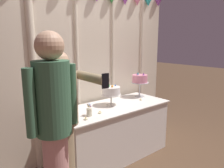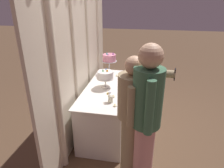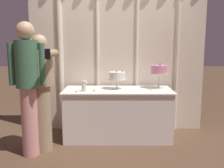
{
  "view_description": "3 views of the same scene",
  "coord_description": "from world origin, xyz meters",
  "px_view_note": "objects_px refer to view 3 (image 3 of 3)",
  "views": [
    {
      "loc": [
        -1.87,
        -2.13,
        1.69
      ],
      "look_at": [
        0.05,
        0.21,
        1.08
      ],
      "focal_mm": 33.89,
      "sensor_mm": 36.0,
      "label": 1
    },
    {
      "loc": [
        -2.98,
        -0.52,
        2.14
      ],
      "look_at": [
        -0.05,
        0.03,
        0.86
      ],
      "focal_mm": 32.65,
      "sensor_mm": 36.0,
      "label": 2
    },
    {
      "loc": [
        -0.09,
        -3.86,
        1.53
      ],
      "look_at": [
        -0.11,
        0.24,
        0.85
      ],
      "focal_mm": 41.62,
      "sensor_mm": 36.0,
      "label": 3
    }
  ],
  "objects_px": {
    "guest_man_dark_suit": "(29,82)",
    "tealight_near_left": "(95,91)",
    "cake_table": "(119,114)",
    "guest_man_pink_jacket": "(42,88)",
    "tealight_near_right": "(152,90)",
    "flower_vase": "(85,86)",
    "tealight_far_left": "(77,92)",
    "cake_display_nearright": "(160,70)",
    "cake_display_nearleft": "(118,76)"
  },
  "relations": [
    {
      "from": "cake_display_nearright",
      "to": "guest_man_dark_suit",
      "type": "xyz_separation_m",
      "value": [
        -1.84,
        -0.75,
        -0.07
      ]
    },
    {
      "from": "cake_display_nearleft",
      "to": "cake_table",
      "type": "bearing_deg",
      "value": -73.52
    },
    {
      "from": "cake_table",
      "to": "cake_display_nearleft",
      "type": "distance_m",
      "value": 0.59
    },
    {
      "from": "tealight_far_left",
      "to": "tealight_near_left",
      "type": "distance_m",
      "value": 0.27
    },
    {
      "from": "cake_display_nearright",
      "to": "tealight_near_left",
      "type": "xyz_separation_m",
      "value": [
        -1.01,
        -0.26,
        -0.28
      ]
    },
    {
      "from": "tealight_near_right",
      "to": "cake_table",
      "type": "bearing_deg",
      "value": 173.65
    },
    {
      "from": "flower_vase",
      "to": "tealight_near_right",
      "type": "bearing_deg",
      "value": 4.24
    },
    {
      "from": "cake_table",
      "to": "guest_man_dark_suit",
      "type": "relative_size",
      "value": 0.95
    },
    {
      "from": "flower_vase",
      "to": "guest_man_dark_suit",
      "type": "relative_size",
      "value": 0.09
    },
    {
      "from": "cake_display_nearleft",
      "to": "tealight_near_right",
      "type": "relative_size",
      "value": 8.16
    },
    {
      "from": "cake_table",
      "to": "tealight_near_left",
      "type": "distance_m",
      "value": 0.56
    },
    {
      "from": "cake_display_nearleft",
      "to": "tealight_near_right",
      "type": "bearing_deg",
      "value": -10.96
    },
    {
      "from": "flower_vase",
      "to": "tealight_far_left",
      "type": "height_order",
      "value": "flower_vase"
    },
    {
      "from": "flower_vase",
      "to": "guest_man_pink_jacket",
      "type": "distance_m",
      "value": 0.65
    },
    {
      "from": "cake_display_nearright",
      "to": "tealight_near_right",
      "type": "distance_m",
      "value": 0.36
    },
    {
      "from": "cake_table",
      "to": "guest_man_pink_jacket",
      "type": "relative_size",
      "value": 1.04
    },
    {
      "from": "guest_man_dark_suit",
      "to": "tealight_near_left",
      "type": "bearing_deg",
      "value": 30.51
    },
    {
      "from": "guest_man_dark_suit",
      "to": "cake_table",
      "type": "bearing_deg",
      "value": 28.23
    },
    {
      "from": "flower_vase",
      "to": "tealight_near_right",
      "type": "relative_size",
      "value": 4.24
    },
    {
      "from": "cake_display_nearright",
      "to": "flower_vase",
      "type": "distance_m",
      "value": 1.2
    },
    {
      "from": "tealight_near_left",
      "to": "guest_man_dark_suit",
      "type": "relative_size",
      "value": 0.03
    },
    {
      "from": "cake_display_nearright",
      "to": "guest_man_dark_suit",
      "type": "relative_size",
      "value": 0.23
    },
    {
      "from": "cake_display_nearright",
      "to": "tealight_far_left",
      "type": "height_order",
      "value": "cake_display_nearright"
    },
    {
      "from": "cake_table",
      "to": "guest_man_pink_jacket",
      "type": "xyz_separation_m",
      "value": [
        -1.05,
        -0.49,
        0.5
      ]
    },
    {
      "from": "cake_display_nearright",
      "to": "guest_man_dark_suit",
      "type": "height_order",
      "value": "guest_man_dark_suit"
    },
    {
      "from": "tealight_near_right",
      "to": "guest_man_pink_jacket",
      "type": "relative_size",
      "value": 0.02
    },
    {
      "from": "tealight_far_left",
      "to": "guest_man_pink_jacket",
      "type": "height_order",
      "value": "guest_man_pink_jacket"
    },
    {
      "from": "tealight_far_left",
      "to": "guest_man_dark_suit",
      "type": "height_order",
      "value": "guest_man_dark_suit"
    },
    {
      "from": "cake_display_nearright",
      "to": "guest_man_pink_jacket",
      "type": "xyz_separation_m",
      "value": [
        -1.7,
        -0.6,
        -0.18
      ]
    },
    {
      "from": "cake_display_nearright",
      "to": "tealight_near_right",
      "type": "bearing_deg",
      "value": -131.43
    },
    {
      "from": "tealight_near_right",
      "to": "guest_man_pink_jacket",
      "type": "distance_m",
      "value": 1.62
    },
    {
      "from": "flower_vase",
      "to": "guest_man_pink_jacket",
      "type": "bearing_deg",
      "value": -146.6
    },
    {
      "from": "cake_table",
      "to": "guest_man_pink_jacket",
      "type": "distance_m",
      "value": 1.26
    },
    {
      "from": "tealight_near_right",
      "to": "guest_man_dark_suit",
      "type": "distance_m",
      "value": 1.8
    },
    {
      "from": "tealight_near_left",
      "to": "tealight_far_left",
      "type": "bearing_deg",
      "value": -164.84
    },
    {
      "from": "cake_display_nearright",
      "to": "tealight_far_left",
      "type": "xyz_separation_m",
      "value": [
        -1.27,
        -0.33,
        -0.28
      ]
    },
    {
      "from": "cake_table",
      "to": "tealight_near_right",
      "type": "relative_size",
      "value": 43.87
    },
    {
      "from": "guest_man_dark_suit",
      "to": "tealight_far_left",
      "type": "bearing_deg",
      "value": 36.27
    },
    {
      "from": "tealight_far_left",
      "to": "tealight_near_left",
      "type": "xyz_separation_m",
      "value": [
        0.26,
        0.07,
        0.0
      ]
    },
    {
      "from": "tealight_near_left",
      "to": "cake_table",
      "type": "bearing_deg",
      "value": 22.48
    },
    {
      "from": "cake_table",
      "to": "tealight_far_left",
      "type": "distance_m",
      "value": 0.76
    },
    {
      "from": "cake_display_nearleft",
      "to": "flower_vase",
      "type": "bearing_deg",
      "value": -160.54
    },
    {
      "from": "tealight_near_right",
      "to": "guest_man_dark_suit",
      "type": "xyz_separation_m",
      "value": [
        -1.69,
        -0.58,
        0.21
      ]
    },
    {
      "from": "cake_display_nearleft",
      "to": "tealight_far_left",
      "type": "distance_m",
      "value": 0.68
    },
    {
      "from": "cake_display_nearleft",
      "to": "tealight_far_left",
      "type": "height_order",
      "value": "cake_display_nearleft"
    },
    {
      "from": "tealight_near_right",
      "to": "cake_display_nearright",
      "type": "bearing_deg",
      "value": 48.57
    },
    {
      "from": "cake_display_nearleft",
      "to": "guest_man_pink_jacket",
      "type": "relative_size",
      "value": 0.19
    },
    {
      "from": "cake_table",
      "to": "guest_man_pink_jacket",
      "type": "bearing_deg",
      "value": -155.01
    },
    {
      "from": "cake_table",
      "to": "cake_display_nearleft",
      "type": "bearing_deg",
      "value": 106.48
    },
    {
      "from": "cake_display_nearright",
      "to": "cake_table",
      "type": "bearing_deg",
      "value": -170.08
    }
  ]
}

